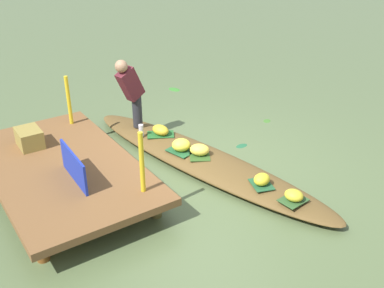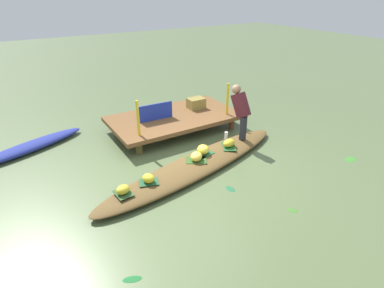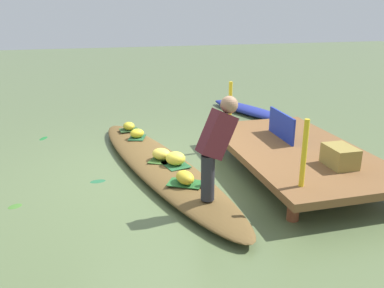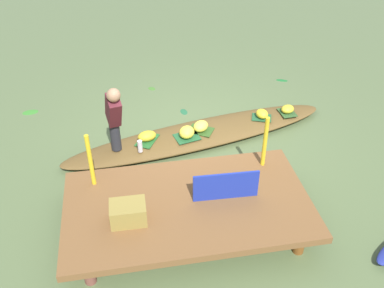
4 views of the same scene
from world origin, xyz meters
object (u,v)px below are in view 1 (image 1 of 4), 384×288
Objects in this scene: banana_bunch_2 at (294,195)px; produce_crate at (29,138)px; banana_bunch_1 at (262,179)px; banana_bunch_3 at (181,145)px; banana_bunch_4 at (160,130)px; banana_bunch_0 at (200,150)px; water_bottle at (141,130)px; market_banner at (74,166)px; vendor_person at (131,89)px; vendor_boat at (201,160)px.

produce_crate reaches higher than banana_bunch_2.
banana_bunch_1 is 0.55× the size of produce_crate.
banana_bunch_3 is 0.66m from banana_bunch_4.
banana_bunch_3 is at bearing 30.44° from banana_bunch_0.
banana_bunch_1 is at bearing -169.63° from banana_bunch_0.
market_banner is (-1.01, 1.49, 0.30)m from water_bottle.
banana_bunch_2 is 0.20× the size of vendor_person.
market_banner is at bearing 131.60° from vendor_person.
banana_bunch_1 is at bearing -117.25° from market_banner.
vendor_boat is at bearing 9.18° from banana_bunch_2.
banana_bunch_0 is 1.45× the size of water_bottle.
banana_bunch_3 is 1.79m from market_banner.
banana_bunch_4 is (2.57, 0.42, 0.01)m from banana_bunch_2.
water_bottle is (0.13, 0.28, 0.01)m from banana_bunch_4.
banana_bunch_3 is 0.92× the size of banana_bunch_4.
vendor_boat is 23.54× the size of water_bottle.
vendor_boat is 5.50× the size of market_banner.
vendor_person is at bearing 11.15° from banana_bunch_3.
produce_crate is (1.27, 0.19, -0.07)m from market_banner.
vendor_boat is 19.51× the size of banana_bunch_1.
vendor_boat is 19.55× the size of banana_bunch_2.
banana_bunch_0 is at bearing -122.19° from produce_crate.
vendor_boat is at bearing -89.06° from market_banner.
produce_crate is (1.32, 2.09, 0.24)m from banana_bunch_0.
banana_bunch_4 is 0.25× the size of vendor_person.
banana_bunch_4 is at bearing -101.41° from produce_crate.
water_bottle is 0.23× the size of market_banner.
water_bottle is (0.79, 0.26, 0.00)m from banana_bunch_3.
water_bottle is at bearing -98.87° from produce_crate.
water_bottle reaches higher than banana_bunch_2.
vendor_person is (0.48, 0.25, 0.61)m from banana_bunch_4.
market_banner is (-1.35, 1.52, -0.29)m from vendor_person.
water_bottle is at bearing 174.30° from vendor_person.
vendor_person is at bearing 27.46° from banana_bunch_4.
banana_bunch_2 is 0.78× the size of banana_bunch_4.
vendor_boat is 1.18m from banana_bunch_1.
banana_bunch_3 is at bearing 14.51° from banana_bunch_1.
vendor_person reaches higher than produce_crate.
banana_bunch_0 is 0.24× the size of vendor_person.
banana_bunch_2 is 0.55× the size of produce_crate.
banana_bunch_0 reaches higher than banana_bunch_1.
banana_bunch_2 is 0.28× the size of market_banner.
banana_bunch_1 is 0.51m from banana_bunch_2.
water_bottle is (-0.34, 0.03, -0.59)m from vendor_person.
market_banner is 1.95× the size of produce_crate.
vendor_person is 0.68m from water_bottle.
banana_bunch_4 is at bearing -115.34° from water_bottle.
banana_bunch_1 is (-1.14, -0.21, -0.01)m from banana_bunch_0.
banana_bunch_2 is at bearing 177.15° from vendor_boat.
banana_bunch_3 is 0.33× the size of market_banner.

